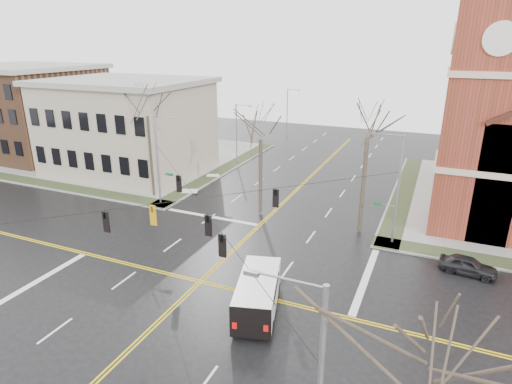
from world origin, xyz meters
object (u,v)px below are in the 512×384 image
at_px(cargo_van, 258,291).
at_px(tree_nw_near, 261,134).
at_px(tree_ne, 368,135).
at_px(signal_pole_ne, 396,187).
at_px(signal_pole_nw, 159,157).
at_px(tree_nw_far, 147,110).
at_px(streetlight_north_a, 237,132).
at_px(parked_car_a, 468,265).
at_px(streetlight_north_b, 288,110).

relative_size(cargo_van, tree_nw_near, 0.59).
height_order(cargo_van, tree_ne, tree_ne).
relative_size(tree_nw_near, tree_ne, 0.91).
xyz_separation_m(signal_pole_ne, signal_pole_nw, (-22.64, 0.00, 0.00)).
bearing_deg(signal_pole_nw, tree_nw_far, 143.11).
xyz_separation_m(streetlight_north_a, tree_nw_near, (9.66, -14.93, 3.36)).
height_order(signal_pole_ne, cargo_van, signal_pole_ne).
xyz_separation_m(streetlight_north_a, parked_car_a, (27.71, -19.34, -3.81)).
bearing_deg(streetlight_north_a, tree_ne, -38.15).
relative_size(streetlight_north_a, cargo_van, 1.25).
bearing_deg(tree_nw_near, parked_car_a, -13.72).
distance_m(cargo_van, tree_ne, 16.42).
bearing_deg(tree_ne, streetlight_north_a, 141.85).
bearing_deg(signal_pole_ne, streetlight_north_b, 121.05).
xyz_separation_m(streetlight_north_a, cargo_van, (15.63, -29.36, -3.12)).
relative_size(streetlight_north_b, tree_nw_near, 0.74).
distance_m(signal_pole_nw, cargo_van, 21.07).
height_order(signal_pole_ne, signal_pole_nw, same).
xyz_separation_m(signal_pole_nw, tree_nw_far, (-2.09, 1.57, 4.27)).
distance_m(signal_pole_ne, streetlight_north_b, 42.61).
xyz_separation_m(signal_pole_ne, tree_ne, (-2.77, 1.41, 3.68)).
distance_m(signal_pole_nw, tree_nw_near, 10.83).
bearing_deg(streetlight_north_a, signal_pole_nw, -92.32).
relative_size(signal_pole_ne, signal_pole_nw, 1.00).
xyz_separation_m(streetlight_north_b, cargo_van, (15.63, -49.36, -3.12)).
bearing_deg(streetlight_north_b, tree_ne, -61.30).
height_order(streetlight_north_b, parked_car_a, streetlight_north_b).
relative_size(streetlight_north_b, tree_ne, 0.67).
relative_size(cargo_van, tree_nw_far, 0.50).
height_order(signal_pole_ne, streetlight_north_a, signal_pole_ne).
bearing_deg(streetlight_north_b, streetlight_north_a, -90.00).
height_order(signal_pole_nw, parked_car_a, signal_pole_nw).
xyz_separation_m(tree_nw_far, tree_ne, (21.96, -0.15, -0.59)).
bearing_deg(tree_nw_near, signal_pole_nw, -171.38).
relative_size(signal_pole_ne, streetlight_north_b, 1.12).
xyz_separation_m(streetlight_north_b, tree_ne, (19.21, -35.09, 4.16)).
bearing_deg(parked_car_a, tree_ne, 70.89).
relative_size(signal_pole_nw, tree_ne, 0.75).
bearing_deg(streetlight_north_a, streetlight_north_b, 90.00).
bearing_deg(tree_ne, cargo_van, -104.06).
relative_size(tree_nw_far, tree_nw_near, 1.18).
height_order(signal_pole_ne, tree_nw_far, tree_nw_far).
height_order(signal_pole_nw, tree_ne, tree_ne).
height_order(tree_nw_far, tree_ne, tree_nw_far).
bearing_deg(signal_pole_nw, tree_nw_near, 8.62).
bearing_deg(tree_nw_far, streetlight_north_a, 79.55).
distance_m(signal_pole_nw, tree_ne, 20.26).
distance_m(signal_pole_ne, tree_nw_far, 25.14).
relative_size(parked_car_a, tree_nw_near, 0.36).
xyz_separation_m(streetlight_north_a, streetlight_north_b, (0.00, 20.00, 0.00)).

